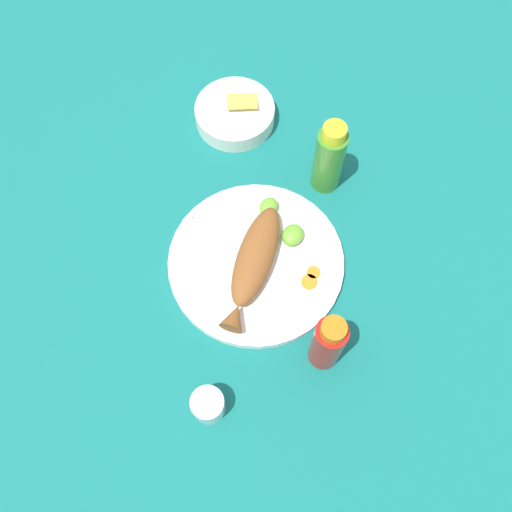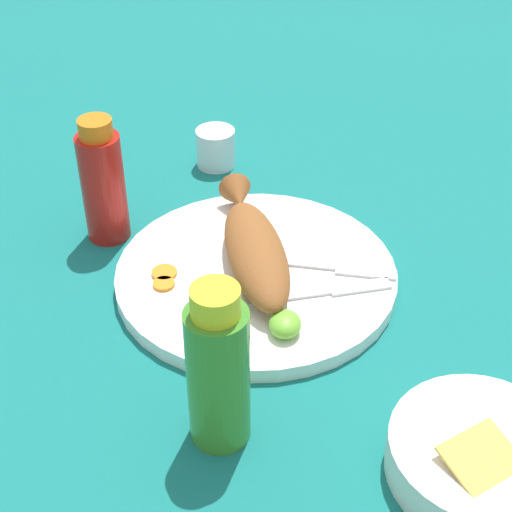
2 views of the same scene
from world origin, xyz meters
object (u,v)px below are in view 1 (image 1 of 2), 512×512
at_px(salt_cup, 208,405).
at_px(guacamole_bowl, 235,113).
at_px(fork_far, 233,225).
at_px(hot_sauce_bottle_red, 328,343).
at_px(hot_sauce_bottle_green, 329,158).
at_px(fried_fish, 254,262).
at_px(fork_near, 216,242).
at_px(main_plate, 256,262).

distance_m(salt_cup, guacamole_bowl, 0.60).
bearing_deg(fork_far, salt_cup, 100.71).
height_order(hot_sauce_bottle_red, hot_sauce_bottle_green, hot_sauce_bottle_green).
distance_m(fried_fish, salt_cup, 0.26).
distance_m(fork_near, hot_sauce_bottle_green, 0.26).
bearing_deg(fork_near, hot_sauce_bottle_green, -107.37).
height_order(hot_sauce_bottle_green, salt_cup, hot_sauce_bottle_green).
bearing_deg(hot_sauce_bottle_red, guacamole_bowl, 49.61).
relative_size(fork_far, guacamole_bowl, 1.10).
xyz_separation_m(hot_sauce_bottle_green, guacamole_bowl, (0.03, 0.23, -0.06)).
bearing_deg(fork_far, main_plate, 137.60).
distance_m(fried_fish, fork_near, 0.09).
xyz_separation_m(fork_near, salt_cup, (-0.26, -0.16, 0.00)).
bearing_deg(hot_sauce_bottle_red, fork_near, 74.39).
height_order(fork_far, guacamole_bowl, guacamole_bowl).
bearing_deg(salt_cup, guacamole_bowl, 28.58).
bearing_deg(salt_cup, fried_fish, 15.37).
xyz_separation_m(main_plate, guacamole_bowl, (0.26, 0.21, 0.01)).
xyz_separation_m(fork_far, guacamole_bowl, (0.22, 0.14, 0.00)).
relative_size(fried_fish, fork_far, 1.39).
bearing_deg(fork_far, fork_near, 66.16).
xyz_separation_m(hot_sauce_bottle_red, hot_sauce_bottle_green, (0.31, 0.17, 0.01)).
bearing_deg(hot_sauce_bottle_green, main_plate, 174.82).
bearing_deg(main_plate, guacamole_bowl, 39.43).
height_order(main_plate, hot_sauce_bottle_red, hot_sauce_bottle_red).
bearing_deg(salt_cup, fork_far, 26.06).
height_order(fried_fish, hot_sauce_bottle_red, hot_sauce_bottle_red).
distance_m(fried_fish, hot_sauce_bottle_green, 0.24).
relative_size(main_plate, hot_sauce_bottle_red, 2.02).
bearing_deg(main_plate, fried_fish, -165.81).
height_order(fried_fish, fork_far, fried_fish).
distance_m(fork_far, salt_cup, 0.34).
bearing_deg(fried_fish, guacamole_bowl, 24.27).
height_order(main_plate, fork_far, fork_far).
bearing_deg(hot_sauce_bottle_green, hot_sauce_bottle_red, -151.31).
xyz_separation_m(salt_cup, guacamole_bowl, (0.53, 0.29, -0.00)).
bearing_deg(fork_far, guacamole_bowl, -73.49).
relative_size(main_plate, fork_far, 1.80).
height_order(fork_near, fork_far, same).
relative_size(fork_near, guacamole_bowl, 1.12).
xyz_separation_m(fried_fish, hot_sauce_bottle_red, (-0.07, -0.19, 0.04)).
height_order(fork_near, hot_sauce_bottle_red, hot_sauce_bottle_red).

